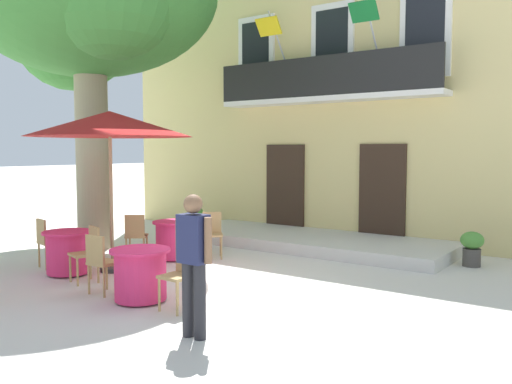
% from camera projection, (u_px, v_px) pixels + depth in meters
% --- Properties ---
extents(ground_plane, '(120.00, 120.00, 0.00)m').
position_uv_depth(ground_plane, '(198.00, 281.00, 9.01)').
color(ground_plane, silver).
extents(building_facade, '(13.00, 5.09, 7.50)m').
position_uv_depth(building_facade, '(367.00, 91.00, 14.46)').
color(building_facade, '#DBC67F').
rests_on(building_facade, ground).
extents(entrance_step_platform, '(6.42, 2.27, 0.25)m').
position_uv_depth(entrance_step_platform, '(307.00, 241.00, 12.21)').
color(entrance_step_platform, silver).
rests_on(entrance_step_platform, ground).
extents(plane_tree, '(5.90, 5.18, 7.20)m').
position_uv_depth(plane_tree, '(88.00, 3.00, 11.65)').
color(plane_tree, gray).
rests_on(plane_tree, ground).
extents(cafe_table_near_tree, '(0.86, 0.86, 0.76)m').
position_uv_depth(cafe_table_near_tree, '(175.00, 240.00, 10.76)').
color(cafe_table_near_tree, '#E52D66').
rests_on(cafe_table_near_tree, ground).
extents(cafe_chair_near_tree_0, '(0.56, 0.56, 0.91)m').
position_uv_depth(cafe_chair_near_tree_0, '(136.00, 233.00, 10.64)').
color(cafe_chair_near_tree_0, tan).
rests_on(cafe_chair_near_tree_0, ground).
extents(cafe_chair_near_tree_1, '(0.57, 0.57, 0.91)m').
position_uv_depth(cafe_chair_near_tree_1, '(212.00, 231.00, 10.91)').
color(cafe_chair_near_tree_1, tan).
rests_on(cafe_chair_near_tree_1, ground).
extents(cafe_table_middle, '(0.86, 0.86, 0.76)m').
position_uv_depth(cafe_table_middle, '(68.00, 252.00, 9.44)').
color(cafe_table_middle, '#E52D66').
rests_on(cafe_table_middle, ground).
extents(cafe_chair_middle_0, '(0.48, 0.48, 0.91)m').
position_uv_depth(cafe_chair_middle_0, '(47.00, 239.00, 9.93)').
color(cafe_chair_middle_0, tan).
rests_on(cafe_chair_middle_0, ground).
extents(cafe_chair_middle_1, '(0.50, 0.50, 0.91)m').
position_uv_depth(cafe_chair_middle_1, '(88.00, 250.00, 8.88)').
color(cafe_chair_middle_1, tan).
rests_on(cafe_chair_middle_1, ground).
extents(cafe_table_front, '(0.86, 0.86, 0.76)m').
position_uv_depth(cafe_table_front, '(140.00, 274.00, 7.76)').
color(cafe_table_front, '#E52D66').
rests_on(cafe_table_front, ground).
extents(cafe_chair_front_0, '(0.41, 0.41, 0.91)m').
position_uv_depth(cafe_chair_front_0, '(101.00, 260.00, 8.10)').
color(cafe_chair_front_0, tan).
rests_on(cafe_chair_front_0, ground).
extents(cafe_chair_front_1, '(0.41, 0.41, 0.91)m').
position_uv_depth(cafe_chair_front_1, '(181.00, 271.00, 7.35)').
color(cafe_chair_front_1, tan).
rests_on(cafe_chair_front_1, ground).
extents(cafe_umbrella, '(2.90, 2.90, 2.85)m').
position_uv_depth(cafe_umbrella, '(110.00, 125.00, 9.52)').
color(cafe_umbrella, '#997A56').
rests_on(cafe_umbrella, ground).
extents(ground_planter_left, '(0.37, 0.37, 0.66)m').
position_uv_depth(ground_planter_left, '(197.00, 217.00, 14.46)').
color(ground_planter_left, '#995638').
rests_on(ground_planter_left, ground).
extents(ground_planter_right, '(0.42, 0.42, 0.65)m').
position_uv_depth(ground_planter_right, '(472.00, 247.00, 10.08)').
color(ground_planter_right, '#47423D').
rests_on(ground_planter_right, ground).
extents(pedestrian_near_entrance, '(0.53, 0.22, 1.67)m').
position_uv_depth(pedestrian_near_entrance, '(194.00, 257.00, 6.21)').
color(pedestrian_near_entrance, '#232328').
rests_on(pedestrian_near_entrance, ground).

